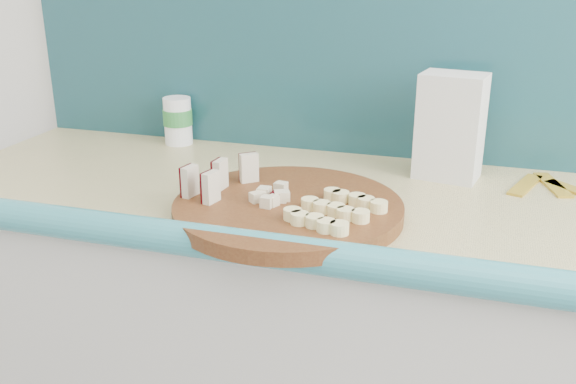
# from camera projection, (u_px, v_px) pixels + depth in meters

# --- Properties ---
(backsplash) EXTENTS (2.20, 0.02, 0.50)m
(backsplash) POSITION_uv_depth(u_px,v_px,m) (471.00, 54.00, 1.42)
(backsplash) COLOR teal
(backsplash) RESTS_ON kitchen_counter
(cutting_board) EXTENTS (0.55, 0.55, 0.03)m
(cutting_board) POSITION_uv_depth(u_px,v_px,m) (288.00, 209.00, 1.19)
(cutting_board) COLOR #48220F
(cutting_board) RESTS_ON kitchen_counter
(apple_wedges) EXTENTS (0.11, 0.17, 0.06)m
(apple_wedges) POSITION_uv_depth(u_px,v_px,m) (218.00, 177.00, 1.23)
(apple_wedges) COLOR beige
(apple_wedges) RESTS_ON cutting_board
(apple_chunks) EXTENTS (0.06, 0.07, 0.02)m
(apple_chunks) POSITION_uv_depth(u_px,v_px,m) (276.00, 194.00, 1.20)
(apple_chunks) COLOR beige
(apple_chunks) RESTS_ON cutting_board
(banana_slices) EXTENTS (0.17, 0.19, 0.02)m
(banana_slices) POSITION_uv_depth(u_px,v_px,m) (335.00, 210.00, 1.12)
(banana_slices) COLOR #FFEC9B
(banana_slices) RESTS_ON cutting_board
(flour_bag) EXTENTS (0.15, 0.12, 0.23)m
(flour_bag) POSITION_uv_depth(u_px,v_px,m) (450.00, 127.00, 1.36)
(flour_bag) COLOR silver
(flour_bag) RESTS_ON kitchen_counter
(canister) EXTENTS (0.07, 0.07, 0.12)m
(canister) POSITION_uv_depth(u_px,v_px,m) (178.00, 120.00, 1.63)
(canister) COLOR white
(canister) RESTS_ON kitchen_counter
(banana_peel) EXTENTS (0.20, 0.17, 0.01)m
(banana_peel) POSITION_uv_depth(u_px,v_px,m) (552.00, 187.00, 1.33)
(banana_peel) COLOR gold
(banana_peel) RESTS_ON kitchen_counter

